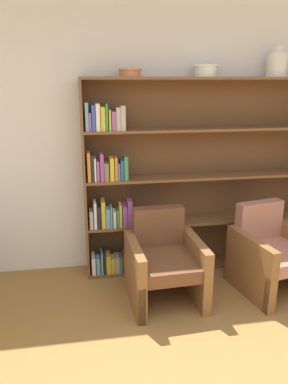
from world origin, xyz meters
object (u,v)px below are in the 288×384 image
bowl_brass (130,72)px  vase_tall (277,64)px  bookshelf (183,180)px  bowl_slate (206,70)px  armchair_leather (164,261)px  armchair_cushioned (272,253)px

bowl_brass → vase_tall: bearing=0.0°
bookshelf → vase_tall: vase_tall is taller
bowl_slate → armchair_leather: bowl_slate is taller
bowl_brass → bookshelf: bearing=2.7°
armchair_leather → bowl_brass: bearing=-72.0°
bowl_brass → bowl_slate: bowl_slate is taller
bookshelf → bowl_slate: (0.18, -0.03, 1.08)m
bowl_brass → vase_tall: 1.44m
bowl_brass → armchair_cushioned: size_ratio=0.27×
vase_tall → armchair_leather: 2.19m
bookshelf → vase_tall: (0.90, -0.03, 1.14)m
armchair_cushioned → bowl_slate: bearing=-57.8°
vase_tall → bookshelf: bearing=178.4°
bookshelf → bowl_slate: 1.09m
bookshelf → bowl_slate: bowl_slate is taller
bookshelf → bowl_brass: 1.19m
bowl_brass → armchair_leather: size_ratio=0.27×
armchair_cushioned → armchair_leather: bearing=-11.4°
bookshelf → bowl_slate: bearing=-7.9°
bookshelf → bowl_brass: bowl_brass is taller
bowl_slate → bowl_brass: bearing=180.0°
vase_tall → armchair_cushioned: bearing=-106.6°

